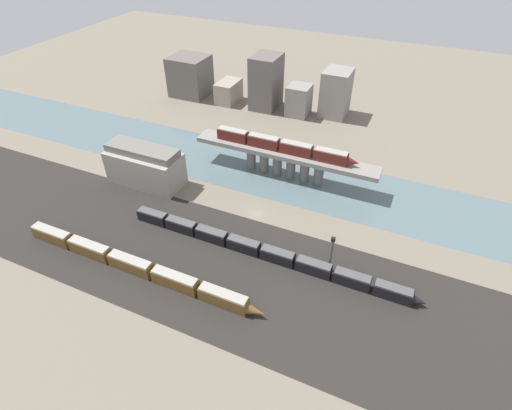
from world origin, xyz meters
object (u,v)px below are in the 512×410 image
Objects in this scene: train_yard_near at (135,266)px; signal_tower at (331,254)px; warehouse_building at (145,166)px; train_on_bridge at (283,146)px; train_yard_mid at (264,252)px.

signal_tower reaches higher than train_yard_near.
warehouse_building is at bearing 121.86° from train_yard_near.
train_yard_near is 6.13× the size of signal_tower.
warehouse_building is 2.16× the size of signal_tower.
train_yard_near is 50.01m from signal_tower.
warehouse_building is at bearing -150.97° from train_on_bridge.
train_on_bridge is 0.69× the size of train_yard_near.
train_yard_near is 0.86× the size of train_yard_mid.
train_on_bridge is 46.12m from warehouse_building.
train_yard_near is at bearing -107.92° from train_on_bridge.
train_yard_mid is 7.11× the size of signal_tower.
warehouse_building reaches higher than signal_tower.
warehouse_building is at bearing 168.12° from signal_tower.
train_on_bridge is at bearing 126.53° from signal_tower.
train_yard_near is (-18.44, -57.03, -9.55)m from train_on_bridge.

